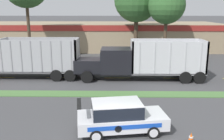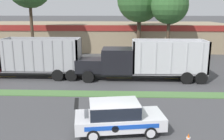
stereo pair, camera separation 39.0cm
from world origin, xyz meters
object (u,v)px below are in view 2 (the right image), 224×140
dump_truck_lead (5,60)px  rally_car (118,117)px  traffic_cone (188,139)px  dump_truck_trail (131,63)px

dump_truck_lead → rally_car: dump_truck_lead is taller
traffic_cone → dump_truck_trail: bearing=101.3°
dump_truck_trail → rally_car: bearing=-95.8°
dump_truck_lead → rally_car: size_ratio=2.60×
dump_truck_lead → traffic_cone: bearing=-40.0°
dump_truck_lead → dump_truck_trail: size_ratio=1.07×
dump_truck_trail → rally_car: dump_truck_trail is taller
dump_truck_trail → rally_car: 10.10m
dump_truck_trail → traffic_cone: bearing=-78.7°
dump_truck_trail → rally_car: size_ratio=2.43×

